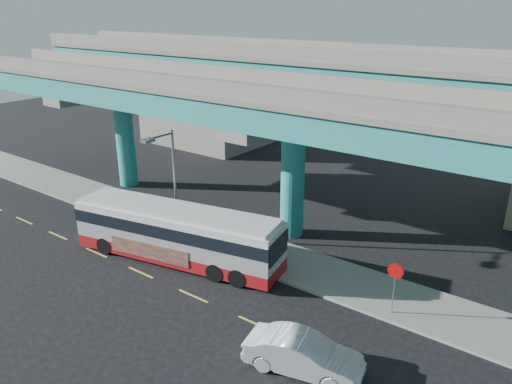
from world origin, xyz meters
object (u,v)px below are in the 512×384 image
Objects in this scene: sedan at (303,354)px; street_lamp at (168,171)px; transit_bus at (177,232)px; stop_sign at (395,277)px; parked_car at (142,202)px.

street_lamp reaches higher than sedan.
transit_bus is 4.86× the size of stop_sign.
transit_bus reaches higher than stop_sign.
stop_sign is at bearing -1.78° from transit_bus.
street_lamp is at bearing -159.52° from stop_sign.
stop_sign reaches higher than parked_car.
street_lamp reaches higher than stop_sign.
sedan is 1.91× the size of stop_sign.
transit_bus reaches higher than parked_car.
stop_sign is at bearing 2.89° from street_lamp.
parked_car is (-17.99, 7.36, -0.06)m from sedan.
parked_car is 0.54× the size of street_lamp.
parked_car is 19.47m from stop_sign.
parked_car is (-7.17, 3.60, -1.04)m from transit_bus.
transit_bus is 8.09m from parked_car.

